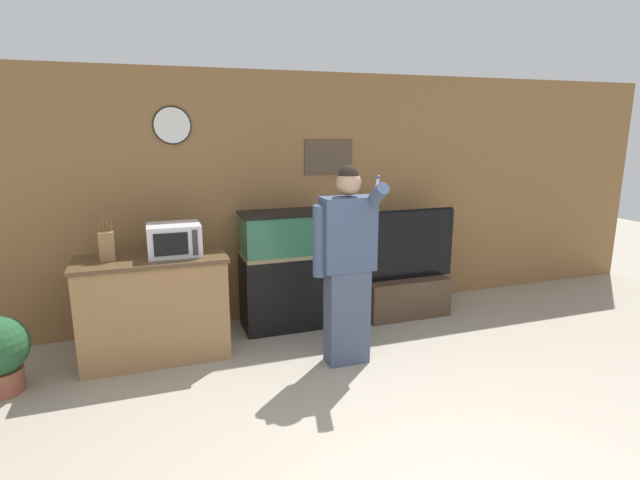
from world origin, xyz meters
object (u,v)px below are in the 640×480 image
object	(u,v)px
counter_island	(155,308)
person_standing	(347,263)
microwave	(174,239)
tv_on_stand	(405,285)
aquarium_on_stand	(285,270)
knife_block	(107,245)

from	to	relation	value
counter_island	person_standing	xyz separation A→B (m)	(1.58, -0.64, 0.44)
counter_island	microwave	size ratio (longest dim) A/B	2.84
tv_on_stand	person_standing	bearing A→B (deg)	-141.40
person_standing	aquarium_on_stand	bearing A→B (deg)	106.55
microwave	knife_block	world-z (taller)	knife_block
aquarium_on_stand	tv_on_stand	bearing A→B (deg)	-5.36
tv_on_stand	person_standing	world-z (taller)	person_standing
microwave	counter_island	bearing A→B (deg)	-171.44
counter_island	microwave	distance (m)	0.64
person_standing	tv_on_stand	bearing A→B (deg)	38.60
microwave	person_standing	world-z (taller)	person_standing
knife_block	tv_on_stand	size ratio (longest dim) A/B	0.29
microwave	tv_on_stand	distance (m)	2.53
microwave	aquarium_on_stand	size ratio (longest dim) A/B	0.37
counter_island	knife_block	xyz separation A→B (m)	(-0.34, 0.03, 0.60)
knife_block	aquarium_on_stand	distance (m)	1.72
knife_block	person_standing	bearing A→B (deg)	-19.41
person_standing	counter_island	bearing A→B (deg)	157.83
counter_island	person_standing	size ratio (longest dim) A/B	0.74
counter_island	tv_on_stand	distance (m)	2.63
counter_island	person_standing	distance (m)	1.76
counter_island	aquarium_on_stand	distance (m)	1.34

